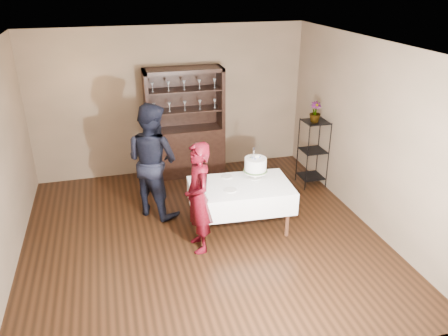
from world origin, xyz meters
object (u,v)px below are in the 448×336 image
at_px(man, 153,160).
at_px(cake, 255,166).
at_px(woman, 199,198).
at_px(potted_plant, 315,112).
at_px(china_hutch, 186,140).
at_px(plant_etagere, 313,150).
at_px(cake_table, 240,195).

distance_m(man, cake, 1.58).
distance_m(woman, potted_plant, 2.79).
height_order(china_hutch, man, china_hutch).
height_order(woman, man, man).
bearing_deg(plant_etagere, cake_table, -146.66).
xyz_separation_m(man, cake, (1.43, -0.66, 0.03)).
height_order(woman, cake, woman).
distance_m(china_hutch, cake, 2.12).
height_order(woman, potted_plant, woman).
relative_size(woman, cake, 3.12).
bearing_deg(cake_table, man, 144.22).
height_order(china_hutch, woman, china_hutch).
bearing_deg(woman, potted_plant, 117.50).
relative_size(woman, potted_plant, 4.49).
relative_size(china_hutch, man, 1.11).
bearing_deg(cake_table, potted_plant, 33.37).
relative_size(cake_table, potted_plant, 4.35).
bearing_deg(potted_plant, man, -174.82).
distance_m(plant_etagere, cake, 1.71).
height_order(cake_table, potted_plant, potted_plant).
xyz_separation_m(china_hutch, cake_table, (0.40, -2.16, -0.11)).
distance_m(woman, cake, 1.10).
bearing_deg(potted_plant, plant_etagere, 31.47).
xyz_separation_m(woman, cake, (0.97, 0.50, 0.14)).
bearing_deg(man, cake_table, -168.10).
height_order(china_hutch, cake, china_hutch).
bearing_deg(man, woman, 159.46).
xyz_separation_m(woman, man, (-0.46, 1.16, 0.12)).
height_order(china_hutch, cake_table, china_hutch).
bearing_deg(china_hutch, cake, -71.22).
distance_m(cake_table, potted_plant, 2.13).
bearing_deg(cake, cake_table, -148.78).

